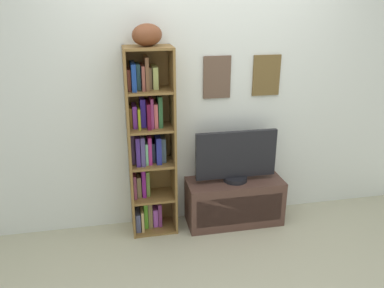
% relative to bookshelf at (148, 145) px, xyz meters
% --- Properties ---
extents(back_wall, '(4.80, 0.08, 2.43)m').
position_rel_bookshelf_xyz_m(back_wall, '(0.48, 0.14, 0.39)').
color(back_wall, silver).
rests_on(back_wall, ground).
extents(bookshelf, '(0.40, 0.29, 1.66)m').
position_rel_bookshelf_xyz_m(bookshelf, '(0.00, 0.00, 0.00)').
color(bookshelf, brown).
rests_on(bookshelf, ground).
extents(football, '(0.31, 0.28, 0.17)m').
position_rel_bookshelf_xyz_m(football, '(0.03, -0.03, 0.93)').
color(football, brown).
rests_on(football, bookshelf).
extents(tv_stand, '(0.89, 0.36, 0.43)m').
position_rel_bookshelf_xyz_m(tv_stand, '(0.78, -0.07, -0.60)').
color(tv_stand, '#4C322A').
rests_on(tv_stand, ground).
extents(television, '(0.75, 0.22, 0.48)m').
position_rel_bookshelf_xyz_m(television, '(0.78, -0.07, -0.15)').
color(television, black).
rests_on(television, tv_stand).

